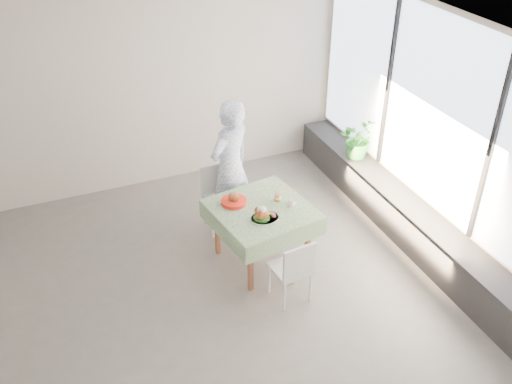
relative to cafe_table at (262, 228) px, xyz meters
name	(u,v)px	position (x,y,z in m)	size (l,w,h in m)	color
floor	(190,293)	(-0.96, -0.23, -0.46)	(6.00, 6.00, 0.00)	#5B5A57
ceiling	(169,45)	(-0.96, -0.23, 2.34)	(6.00, 6.00, 0.00)	white
wall_back	(127,93)	(-0.96, 2.27, 0.94)	(6.00, 0.02, 2.80)	beige
wall_front	(293,381)	(-0.96, -2.73, 0.94)	(6.00, 0.02, 2.80)	beige
wall_right	(434,132)	(2.04, -0.23, 0.94)	(0.02, 5.00, 2.80)	beige
window_pane	(435,113)	(2.01, -0.23, 1.19)	(0.01, 4.80, 2.18)	#D1E0F9
window_ledge	(405,218)	(1.84, -0.23, -0.21)	(0.40, 4.80, 0.50)	black
cafe_table	(262,228)	(0.00, 0.00, 0.00)	(1.19, 1.19, 0.74)	brown
chair_far	(221,210)	(-0.22, 0.81, -0.20)	(0.40, 0.40, 0.83)	white
chair_near	(290,280)	(0.03, -0.71, -0.21)	(0.41, 0.41, 0.80)	white
diner	(230,167)	(-0.08, 0.78, 0.41)	(0.63, 0.41, 1.73)	#95B2EE
main_dish	(263,215)	(-0.07, -0.21, 0.34)	(0.32, 0.32, 0.17)	white
juice_cup_orange	(278,197)	(0.22, 0.07, 0.34)	(0.08, 0.08, 0.24)	white
juice_cup_lemonade	(291,202)	(0.32, -0.09, 0.34)	(0.09, 0.09, 0.25)	white
second_dish	(234,200)	(-0.26, 0.21, 0.32)	(0.29, 0.29, 0.14)	red
potted_plant	(357,138)	(1.84, 0.99, 0.32)	(0.50, 0.43, 0.56)	#297D2C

